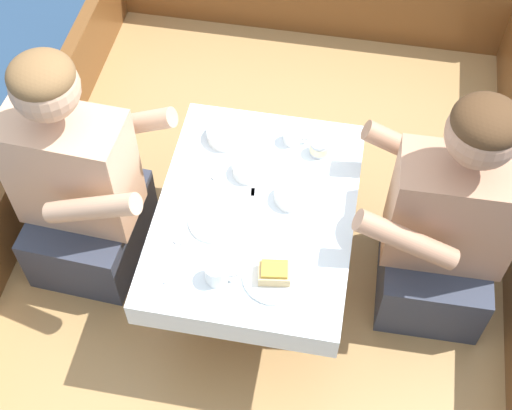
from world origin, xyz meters
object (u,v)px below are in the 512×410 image
object	(u,v)px
sandwich	(274,272)
coffee_cup_port	(217,272)
person_port	(79,186)
coffee_cup_starboard	(293,136)
person_starboard	(446,226)
tin_can	(319,147)

from	to	relation	value
sandwich	coffee_cup_port	world-z (taller)	coffee_cup_port
person_port	coffee_cup_starboard	bearing A→B (deg)	25.76
person_port	coffee_cup_starboard	size ratio (longest dim) A/B	10.55
coffee_cup_port	sandwich	bearing A→B (deg)	10.44
coffee_cup_port	coffee_cup_starboard	size ratio (longest dim) A/B	1.11
person_port	coffee_cup_port	xyz separation A→B (m)	(0.55, -0.30, 0.08)
person_starboard	tin_can	size ratio (longest dim) A/B	14.11
person_port	sandwich	size ratio (longest dim) A/B	9.14
person_port	person_starboard	distance (m)	1.24
person_port	coffee_cup_port	bearing A→B (deg)	-25.21
person_starboard	tin_can	bearing A→B (deg)	-24.60
person_port	sandwich	distance (m)	0.77
person_port	coffee_cup_starboard	xyz separation A→B (m)	(0.70, 0.29, 0.08)
coffee_cup_port	coffee_cup_starboard	distance (m)	0.61
coffee_cup_starboard	tin_can	size ratio (longest dim) A/B	1.36
person_port	tin_can	size ratio (longest dim) A/B	14.32
person_starboard	sandwich	size ratio (longest dim) A/B	9.01
coffee_cup_starboard	tin_can	distance (m)	0.10
person_port	sandwich	world-z (taller)	person_port
sandwich	coffee_cup_port	bearing A→B (deg)	-169.56
sandwich	coffee_cup_port	xyz separation A→B (m)	(-0.17, -0.03, 0.00)
person_starboard	coffee_cup_starboard	bearing A→B (deg)	-24.06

